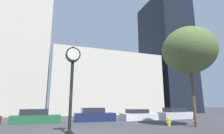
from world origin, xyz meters
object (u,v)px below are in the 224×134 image
street_clock (72,72)px  car_green (36,117)px  car_navy (94,115)px  car_silver (176,114)px  fire_hydrant_far (195,121)px  car_white (138,115)px  fire_hydrant_near (169,122)px  bare_tree (189,50)px

street_clock → car_green: 8.91m
car_navy → car_silver: car_navy is taller
street_clock → car_silver: (13.99, 7.63, -3.19)m
car_navy → fire_hydrant_far: bearing=-40.9°
street_clock → car_silver: 16.25m
car_white → fire_hydrant_near: size_ratio=5.55×
car_navy → bare_tree: bare_tree is taller
car_white → bare_tree: size_ratio=0.49×
car_silver → bare_tree: 10.18m
street_clock → fire_hydrant_near: bearing=10.7°
street_clock → fire_hydrant_far: size_ratio=6.72×
fire_hydrant_far → fire_hydrant_near: bearing=170.2°
car_green → fire_hydrant_near: 12.37m
fire_hydrant_far → car_navy: bearing=136.4°
car_white → car_navy: bearing=176.6°
car_white → fire_hydrant_far: size_ratio=5.02×
street_clock → car_green: street_clock is taller
car_navy → fire_hydrant_near: 7.96m
fire_hydrant_far → car_silver: bearing=62.3°
fire_hydrant_near → car_silver: bearing=46.6°
car_green → car_silver: car_silver is taller
car_navy → car_white: car_navy is taller
fire_hydrant_far → bare_tree: bare_tree is taller
car_navy → bare_tree: bearing=-47.3°
car_white → car_silver: bearing=-1.0°
car_green → car_navy: size_ratio=1.04×
car_white → bare_tree: (1.18, -7.36, 5.81)m
bare_tree → street_clock: bearing=-178.2°
fire_hydrant_far → car_white: bearing=106.3°
car_white → car_silver: 5.31m
street_clock → car_white: bearing=41.5°
car_silver → car_navy: bearing=175.0°
car_white → fire_hydrant_near: car_white is taller
fire_hydrant_near → fire_hydrant_far: (2.36, -0.41, 0.04)m
car_white → car_silver: car_silver is taller
car_silver → bare_tree: bearing=-122.9°
street_clock → car_navy: (3.47, 7.93, -3.17)m
car_navy → fire_hydrant_near: bearing=-50.6°
car_navy → car_white: (5.21, -0.26, -0.08)m
car_navy → fire_hydrant_far: (7.12, -6.79, -0.18)m
bare_tree → car_navy: bearing=130.0°
car_green → fire_hydrant_near: car_green is taller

